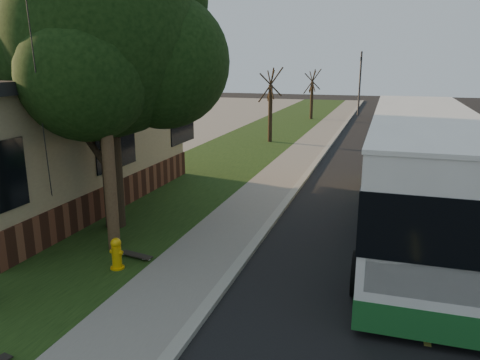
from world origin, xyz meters
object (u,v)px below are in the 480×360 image
at_px(leafy_tree, 108,42).
at_px(bare_tree_near, 270,106).
at_px(bare_tree_far, 312,95).
at_px(skateboard_spare, 136,255).
at_px(utility_pole, 101,64).
at_px(transit_bus, 420,169).
at_px(fire_hydrant, 117,254).
at_px(dumpster, 38,169).
at_px(traffic_signal, 360,79).
at_px(distant_car, 398,112).

height_order(leafy_tree, bare_tree_near, leafy_tree).
xyz_separation_m(leafy_tree, bare_tree_far, (1.17, 27.35, -3.16)).
bearing_deg(skateboard_spare, leafy_tree, 130.10).
bearing_deg(utility_pole, transit_bus, 28.70).
distance_m(fire_hydrant, utility_pole, 4.37).
relative_size(transit_bus, dumpster, 8.07).
bearing_deg(traffic_signal, transit_bus, -83.06).
distance_m(leafy_tree, skateboard_spare, 5.66).
bearing_deg(utility_pole, fire_hydrant, -54.62).
distance_m(leafy_tree, traffic_signal, 31.76).
bearing_deg(bare_tree_far, fire_hydrant, -89.24).
distance_m(traffic_signal, distant_car, 5.32).
bearing_deg(bare_tree_near, dumpster, -115.80).
bearing_deg(dumpster, leafy_tree, -28.90).
bearing_deg(traffic_signal, distant_car, -45.50).
bearing_deg(skateboard_spare, transit_bus, 33.64).
bearing_deg(distant_car, bare_tree_far, -176.92).
distance_m(bare_tree_far, transit_bus, 25.96).
bearing_deg(bare_tree_far, utility_pole, -90.60).
xyz_separation_m(leafy_tree, skateboard_spare, (1.67, -1.98, -5.03)).
height_order(bare_tree_near, traffic_signal, traffic_signal).
relative_size(fire_hydrant, skateboard_spare, 0.81).
height_order(fire_hydrant, distant_car, distant_car).
distance_m(dumpster, distant_car, 28.36).
bearing_deg(transit_bus, fire_hydrant, -142.92).
height_order(bare_tree_near, transit_bus, bare_tree_near).
xyz_separation_m(leafy_tree, traffic_signal, (4.67, 31.35, -2.00)).
bearing_deg(dumpster, fire_hydrant, -39.01).
bearing_deg(bare_tree_near, fire_hydrant, -87.14).
distance_m(fire_hydrant, transit_bus, 8.42).
distance_m(utility_pole, skateboard_spare, 4.58).
relative_size(leafy_tree, traffic_signal, 1.42).
height_order(traffic_signal, skateboard_spare, traffic_signal).
bearing_deg(transit_bus, leafy_tree, -163.94).
bearing_deg(bare_tree_far, dumpster, -104.91).
bearing_deg(distant_car, bare_tree_near, -122.25).
xyz_separation_m(transit_bus, distant_car, (-0.21, 25.61, -1.04)).
relative_size(bare_tree_far, skateboard_spare, 4.40).
relative_size(transit_bus, skateboard_spare, 13.53).
bearing_deg(distant_car, traffic_signal, 132.36).
distance_m(bare_tree_near, dumpster, 13.86).
relative_size(bare_tree_far, distant_car, 0.92).
relative_size(utility_pole, leafy_tree, 1.16).
xyz_separation_m(fire_hydrant, bare_tree_near, (-0.90, 18.00, 1.72)).
distance_m(bare_tree_near, distant_car, 14.66).
bearing_deg(bare_tree_far, traffic_signal, 48.81).
distance_m(leafy_tree, bare_tree_far, 27.56).
height_order(fire_hydrant, dumpster, dumpster).
relative_size(traffic_signal, distant_car, 1.26).
xyz_separation_m(fire_hydrant, skateboard_spare, (0.10, 0.66, -0.30)).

